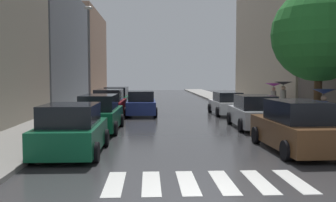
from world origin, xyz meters
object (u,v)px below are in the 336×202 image
(parked_car_right_third, at_px, (227,104))
(pedestrian_near_tree, at_px, (274,91))
(parked_car_left_fourth, at_px, (117,99))
(pedestrian_foreground, at_px, (283,90))
(parked_car_right_nearest, at_px, (296,128))
(car_midroad, at_px, (141,104))
(parked_car_right_second, at_px, (254,113))
(parked_car_left_third, at_px, (109,104))
(parked_car_left_second, at_px, (100,114))
(parked_car_left_nearest, at_px, (71,131))
(street_tree_right, at_px, (319,34))
(pedestrian_by_kerb, at_px, (324,102))
(lamp_post_left, at_px, (89,51))

(parked_car_right_third, relative_size, pedestrian_near_tree, 2.12)
(parked_car_left_fourth, bearing_deg, pedestrian_foreground, -119.52)
(parked_car_right_nearest, height_order, car_midroad, parked_car_right_nearest)
(parked_car_right_nearest, bearing_deg, parked_car_left_fourth, 22.61)
(parked_car_left_fourth, height_order, parked_car_right_second, parked_car_left_fourth)
(parked_car_left_third, bearing_deg, parked_car_left_second, -177.22)
(parked_car_right_second, bearing_deg, pedestrian_foreground, -33.02)
(pedestrian_foreground, relative_size, pedestrian_near_tree, 1.07)
(parked_car_right_second, xyz_separation_m, pedestrian_foreground, (3.11, 4.53, 0.95))
(parked_car_left_nearest, distance_m, parked_car_right_nearest, 7.74)
(parked_car_right_third, distance_m, car_midroad, 5.76)
(parked_car_right_nearest, distance_m, street_tree_right, 6.24)
(parked_car_right_second, bearing_deg, pedestrian_near_tree, -24.99)
(parked_car_left_second, height_order, pedestrian_near_tree, pedestrian_near_tree)
(parked_car_left_nearest, bearing_deg, parked_car_right_third, -31.95)
(parked_car_right_second, distance_m, car_midroad, 8.78)
(car_midroad, bearing_deg, parked_car_right_second, -139.16)
(pedestrian_near_tree, height_order, pedestrian_by_kerb, pedestrian_near_tree)
(pedestrian_foreground, xyz_separation_m, pedestrian_near_tree, (-0.12, 1.48, -0.09))
(parked_car_left_third, relative_size, parked_car_left_fourth, 0.98)
(parked_car_left_fourth, distance_m, lamp_post_left, 5.05)
(parked_car_left_third, bearing_deg, parked_car_right_nearest, -143.92)
(parked_car_left_nearest, distance_m, parked_car_right_third, 14.77)
(street_tree_right, bearing_deg, parked_car_left_fourth, 128.52)
(pedestrian_by_kerb, height_order, lamp_post_left, lamp_post_left)
(parked_car_left_fourth, bearing_deg, parked_car_left_third, -177.16)
(car_midroad, bearing_deg, lamp_post_left, 66.61)
(street_tree_right, bearing_deg, pedestrian_near_tree, 86.53)
(parked_car_left_second, height_order, parked_car_left_fourth, parked_car_left_second)
(parked_car_left_fourth, distance_m, parked_car_right_second, 13.78)
(parked_car_left_second, relative_size, parked_car_left_fourth, 0.95)
(parked_car_left_nearest, xyz_separation_m, parked_car_right_nearest, (7.73, 0.18, 0.04))
(pedestrian_near_tree, bearing_deg, parked_car_right_second, 139.23)
(car_midroad, distance_m, pedestrian_foreground, 9.20)
(parked_car_right_nearest, bearing_deg, parked_car_left_second, 53.62)
(parked_car_right_second, distance_m, pedestrian_near_tree, 6.77)
(parked_car_left_third, xyz_separation_m, parked_car_right_third, (7.73, 1.29, -0.11))
(pedestrian_foreground, height_order, pedestrian_near_tree, pedestrian_foreground)
(pedestrian_by_kerb, bearing_deg, parked_car_right_second, -76.49)
(parked_car_left_fourth, distance_m, car_midroad, 5.17)
(parked_car_left_nearest, bearing_deg, parked_car_left_fourth, -0.10)
(parked_car_left_second, relative_size, parked_car_right_second, 1.03)
(lamp_post_left, bearing_deg, parked_car_right_third, -10.10)
(parked_car_left_second, relative_size, pedestrian_near_tree, 2.32)
(pedestrian_foreground, distance_m, lamp_post_left, 13.32)
(parked_car_left_third, relative_size, pedestrian_foreground, 2.25)
(parked_car_left_second, distance_m, pedestrian_near_tree, 12.56)
(pedestrian_near_tree, height_order, street_tree_right, street_tree_right)
(parked_car_left_nearest, height_order, pedestrian_near_tree, pedestrian_near_tree)
(car_midroad, bearing_deg, parked_car_left_third, 125.55)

